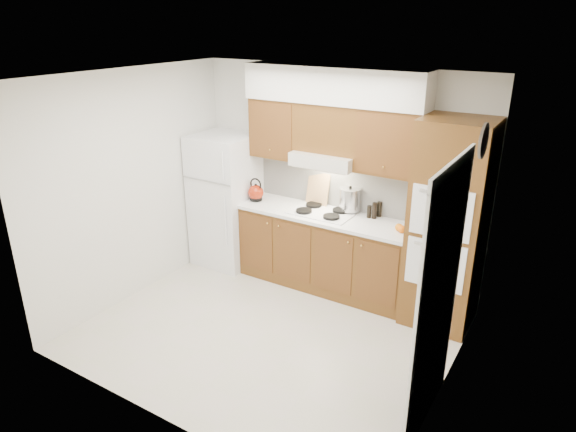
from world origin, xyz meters
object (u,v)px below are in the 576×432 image
at_px(oven_cabinet, 448,226).
at_px(kettle, 256,193).
at_px(fridge, 226,200).
at_px(stock_pot, 350,199).

xyz_separation_m(oven_cabinet, kettle, (-2.37, -0.03, -0.05)).
bearing_deg(oven_cabinet, fridge, -179.30).
height_order(kettle, stock_pot, stock_pot).
bearing_deg(stock_pot, fridge, -170.95).
xyz_separation_m(fridge, stock_pot, (1.64, 0.26, 0.24)).
xyz_separation_m(oven_cabinet, stock_pot, (-1.21, 0.23, -0.00)).
bearing_deg(stock_pot, oven_cabinet, -10.63).
relative_size(fridge, kettle, 8.89).
distance_m(oven_cabinet, stock_pot, 1.23).
bearing_deg(fridge, stock_pot, 9.05).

